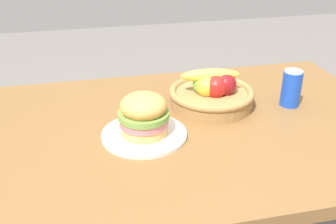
{
  "coord_description": "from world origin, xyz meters",
  "views": [
    {
      "loc": [
        -0.3,
        -1.08,
        1.37
      ],
      "look_at": [
        -0.05,
        -0.01,
        0.81
      ],
      "focal_mm": 43.67,
      "sensor_mm": 36.0,
      "label": 1
    }
  ],
  "objects_px": {
    "plate": "(144,135)",
    "fruit_basket": "(212,93)",
    "soda_can": "(291,88)",
    "sandwich": "(144,114)"
  },
  "relations": [
    {
      "from": "plate",
      "to": "fruit_basket",
      "type": "distance_m",
      "value": 0.31
    },
    {
      "from": "plate",
      "to": "soda_can",
      "type": "distance_m",
      "value": 0.54
    },
    {
      "from": "plate",
      "to": "soda_can",
      "type": "height_order",
      "value": "soda_can"
    },
    {
      "from": "plate",
      "to": "sandwich",
      "type": "bearing_deg",
      "value": 180.0
    },
    {
      "from": "plate",
      "to": "fruit_basket",
      "type": "height_order",
      "value": "fruit_basket"
    },
    {
      "from": "sandwich",
      "to": "plate",
      "type": "bearing_deg",
      "value": 0.0
    },
    {
      "from": "soda_can",
      "to": "plate",
      "type": "bearing_deg",
      "value": -169.13
    },
    {
      "from": "fruit_basket",
      "to": "sandwich",
      "type": "bearing_deg",
      "value": -149.16
    },
    {
      "from": "sandwich",
      "to": "soda_can",
      "type": "relative_size",
      "value": 1.19
    },
    {
      "from": "plate",
      "to": "soda_can",
      "type": "bearing_deg",
      "value": 10.87
    }
  ]
}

